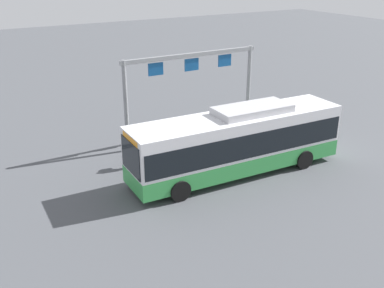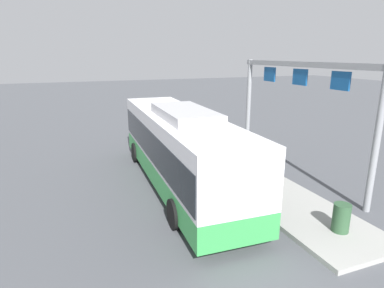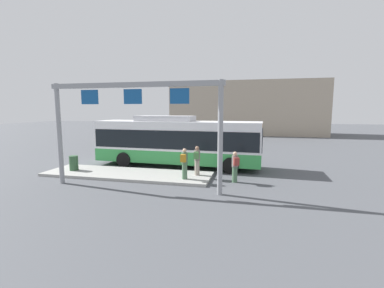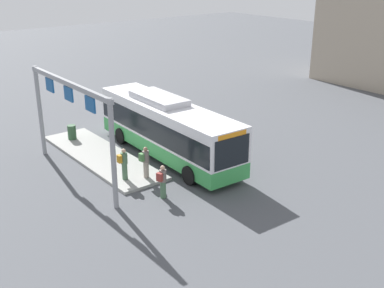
# 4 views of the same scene
# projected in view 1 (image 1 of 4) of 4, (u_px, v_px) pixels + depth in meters

# --- Properties ---
(ground_plane) EXTENTS (120.00, 120.00, 0.00)m
(ground_plane) POSITION_uv_depth(u_px,v_px,m) (236.00, 173.00, 23.13)
(ground_plane) COLOR #4C4F54
(platform_curb) EXTENTS (10.00, 2.80, 0.16)m
(platform_curb) POSITION_uv_depth(u_px,v_px,m) (235.00, 143.00, 26.65)
(platform_curb) COLOR #9E9E99
(platform_curb) RESTS_ON ground
(bus_main) EXTENTS (11.35, 2.99, 3.46)m
(bus_main) POSITION_uv_depth(u_px,v_px,m) (237.00, 140.00, 22.45)
(bus_main) COLOR green
(bus_main) RESTS_ON ground
(person_boarding) EXTENTS (0.35, 0.53, 1.67)m
(person_boarding) POSITION_uv_depth(u_px,v_px,m) (175.00, 143.00, 24.05)
(person_boarding) COLOR gray
(person_boarding) RESTS_ON platform_curb
(person_waiting_near) EXTENTS (0.47, 0.60, 1.67)m
(person_waiting_near) POSITION_uv_depth(u_px,v_px,m) (135.00, 151.00, 23.46)
(person_waiting_near) COLOR #476B4C
(person_waiting_near) RESTS_ON ground
(person_waiting_mid) EXTENTS (0.35, 0.53, 1.67)m
(person_waiting_mid) POSITION_uv_depth(u_px,v_px,m) (175.00, 136.00, 25.06)
(person_waiting_mid) COLOR #476B4C
(person_waiting_mid) RESTS_ON platform_curb
(platform_sign_gantry) EXTENTS (8.79, 0.24, 5.20)m
(platform_sign_gantry) POSITION_uv_depth(u_px,v_px,m) (192.00, 78.00, 26.37)
(platform_sign_gantry) COLOR gray
(platform_sign_gantry) RESTS_ON ground
(trash_bin) EXTENTS (0.52, 0.52, 0.90)m
(trash_bin) POSITION_uv_depth(u_px,v_px,m) (280.00, 124.00, 28.19)
(trash_bin) COLOR #2D5133
(trash_bin) RESTS_ON platform_curb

